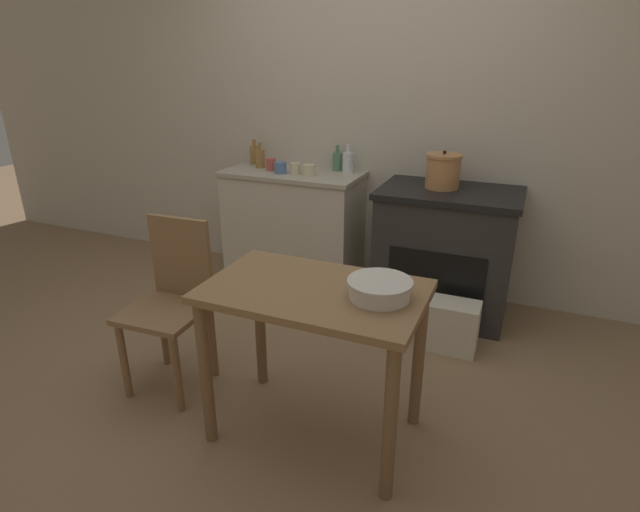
# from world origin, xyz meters

# --- Properties ---
(ground_plane) EXTENTS (14.00, 14.00, 0.00)m
(ground_plane) POSITION_xyz_m (0.00, 0.00, 0.00)
(ground_plane) COLOR #896B4C
(wall_back) EXTENTS (8.00, 0.07, 2.55)m
(wall_back) POSITION_xyz_m (0.00, 1.58, 1.27)
(wall_back) COLOR beige
(wall_back) RESTS_ON ground_plane
(counter_cabinet) EXTENTS (1.05, 0.53, 0.89)m
(counter_cabinet) POSITION_xyz_m (-0.56, 1.30, 0.45)
(counter_cabinet) COLOR beige
(counter_cabinet) RESTS_ON ground_plane
(stove) EXTENTS (0.92, 0.65, 0.88)m
(stove) POSITION_xyz_m (0.63, 1.25, 0.44)
(stove) COLOR #2D2B28
(stove) RESTS_ON ground_plane
(work_table) EXTENTS (0.95, 0.59, 0.77)m
(work_table) POSITION_xyz_m (0.31, -0.26, 0.63)
(work_table) COLOR olive
(work_table) RESTS_ON ground_plane
(chair) EXTENTS (0.42, 0.42, 0.92)m
(chair) POSITION_xyz_m (-0.56, -0.17, 0.50)
(chair) COLOR olive
(chair) RESTS_ON ground_plane
(flour_sack) EXTENTS (0.29, 0.20, 0.31)m
(flour_sack) POSITION_xyz_m (0.80, 0.75, 0.16)
(flour_sack) COLOR beige
(flour_sack) RESTS_ON ground_plane
(stock_pot) EXTENTS (0.24, 0.24, 0.25)m
(stock_pot) POSITION_xyz_m (0.56, 1.27, 0.99)
(stock_pot) COLOR #B77A47
(stock_pot) RESTS_ON stove
(mixing_bowl_large) EXTENTS (0.27, 0.27, 0.08)m
(mixing_bowl_large) POSITION_xyz_m (0.59, -0.24, 0.81)
(mixing_bowl_large) COLOR silver
(mixing_bowl_large) RESTS_ON work_table
(bottle_far_left) EXTENTS (0.08, 0.08, 0.21)m
(bottle_far_left) POSITION_xyz_m (-0.16, 1.42, 0.97)
(bottle_far_left) COLOR silver
(bottle_far_left) RESTS_ON counter_cabinet
(bottle_left) EXTENTS (0.07, 0.07, 0.19)m
(bottle_left) POSITION_xyz_m (-0.26, 1.47, 0.96)
(bottle_left) COLOR #517F5B
(bottle_left) RESTS_ON counter_cabinet
(bottle_mid_left) EXTENTS (0.07, 0.07, 0.19)m
(bottle_mid_left) POSITION_xyz_m (-0.97, 1.45, 0.97)
(bottle_mid_left) COLOR olive
(bottle_mid_left) RESTS_ON counter_cabinet
(bottle_center_left) EXTENTS (0.07, 0.07, 0.19)m
(bottle_center_left) POSITION_xyz_m (-0.85, 1.34, 0.97)
(bottle_center_left) COLOR olive
(bottle_center_left) RESTS_ON counter_cabinet
(cup_center) EXTENTS (0.09, 0.09, 0.08)m
(cup_center) POSITION_xyz_m (-0.39, 1.22, 0.93)
(cup_center) COLOR beige
(cup_center) RESTS_ON counter_cabinet
(cup_center_right) EXTENTS (0.08, 0.08, 0.08)m
(cup_center_right) POSITION_xyz_m (-0.50, 1.24, 0.93)
(cup_center_right) COLOR beige
(cup_center_right) RESTS_ON counter_cabinet
(cup_mid_right) EXTENTS (0.07, 0.07, 0.09)m
(cup_mid_right) POSITION_xyz_m (-0.72, 1.28, 0.94)
(cup_mid_right) COLOR #B74C42
(cup_mid_right) RESTS_ON counter_cabinet
(cup_right) EXTENTS (0.09, 0.09, 0.08)m
(cup_right) POSITION_xyz_m (-0.61, 1.21, 0.93)
(cup_right) COLOR #4C6B99
(cup_right) RESTS_ON counter_cabinet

